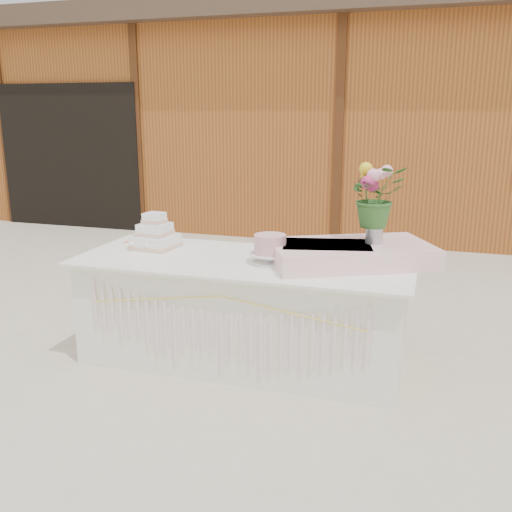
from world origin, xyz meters
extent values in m
plane|color=beige|center=(0.00, 0.00, 0.00)|extent=(80.00, 80.00, 0.00)
cube|color=#96551F|center=(0.00, 6.00, 1.50)|extent=(12.00, 4.00, 3.00)
cube|color=#423225|center=(0.00, 6.00, 3.15)|extent=(12.60, 4.60, 0.30)
cube|color=black|center=(-4.20, 3.98, 1.10)|extent=(2.40, 0.08, 2.20)
cube|color=white|center=(0.00, 0.00, 0.38)|extent=(2.28, 0.88, 0.75)
cube|color=white|center=(0.00, 0.00, 0.76)|extent=(2.40, 1.00, 0.02)
cube|color=white|center=(-0.76, 0.12, 0.82)|extent=(0.32, 0.32, 0.10)
cube|color=#F1B298|center=(-0.76, 0.12, 0.79)|extent=(0.33, 0.33, 0.02)
cube|color=white|center=(-0.76, 0.12, 0.92)|extent=(0.23, 0.23, 0.09)
cube|color=#F1B298|center=(-0.76, 0.12, 0.89)|extent=(0.24, 0.24, 0.02)
cube|color=white|center=(-0.76, 0.12, 1.00)|extent=(0.15, 0.15, 0.08)
cube|color=#F1B298|center=(-0.76, 0.12, 0.98)|extent=(0.16, 0.16, 0.02)
cylinder|color=white|center=(0.21, -0.05, 0.78)|extent=(0.24, 0.24, 0.02)
cylinder|color=white|center=(0.21, -0.05, 0.81)|extent=(0.07, 0.07, 0.05)
cylinder|color=white|center=(0.21, -0.05, 0.84)|extent=(0.28, 0.28, 0.01)
cylinder|color=#DB9EA0|center=(0.21, -0.05, 0.91)|extent=(0.22, 0.22, 0.13)
cube|color=#FACCC9|center=(0.75, 0.12, 0.84)|extent=(1.25, 1.05, 0.14)
cylinder|color=#B7B7BC|center=(0.89, 0.19, 0.99)|extent=(0.12, 0.12, 0.16)
imported|color=#2F5E25|center=(0.89, 0.19, 1.28)|extent=(0.50, 0.48, 0.42)
camera|label=1|loc=(1.26, -3.73, 1.80)|focal=40.00mm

